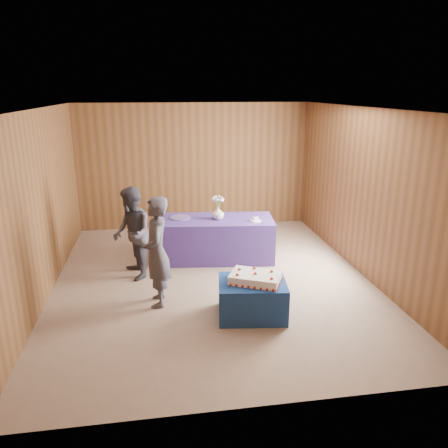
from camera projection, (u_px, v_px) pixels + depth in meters
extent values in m
plane|color=gray|center=(213.00, 280.00, 7.08)|extent=(6.00, 6.00, 0.00)
cube|color=brown|center=(194.00, 166.00, 9.51)|extent=(5.00, 0.04, 2.70)
cube|color=brown|center=(257.00, 280.00, 3.85)|extent=(5.00, 0.04, 2.70)
cube|color=brown|center=(41.00, 206.00, 6.31)|extent=(0.04, 6.00, 2.70)
cube|color=brown|center=(365.00, 193.00, 7.06)|extent=(0.04, 6.00, 2.70)
cube|color=white|center=(211.00, 108.00, 6.28)|extent=(5.00, 6.00, 0.04)
cube|color=navy|center=(252.00, 299.00, 5.91)|extent=(0.99, 0.82, 0.50)
cube|color=#4D3490|center=(217.00, 239.00, 7.90)|extent=(2.09, 1.12, 0.75)
cube|color=white|center=(255.00, 278.00, 5.81)|extent=(0.77, 0.67, 0.12)
sphere|color=#AA190D|center=(227.00, 284.00, 5.72)|extent=(0.03, 0.03, 0.03)
sphere|color=#AA190D|center=(276.00, 291.00, 5.54)|extent=(0.03, 0.03, 0.03)
sphere|color=#AA190D|center=(236.00, 272.00, 6.11)|extent=(0.03, 0.03, 0.03)
sphere|color=#AA190D|center=(282.00, 277.00, 5.94)|extent=(0.03, 0.03, 0.03)
sphere|color=#AA190D|center=(239.00, 274.00, 5.75)|extent=(0.04, 0.04, 0.04)
cone|color=#176216|center=(241.00, 275.00, 5.75)|extent=(0.02, 0.03, 0.03)
sphere|color=#AA190D|center=(270.00, 271.00, 5.83)|extent=(0.04, 0.04, 0.04)
cone|color=#176216|center=(272.00, 272.00, 5.84)|extent=(0.02, 0.03, 0.03)
sphere|color=#AA190D|center=(255.00, 272.00, 5.79)|extent=(0.04, 0.04, 0.04)
cone|color=#176216|center=(257.00, 273.00, 5.80)|extent=(0.02, 0.03, 0.03)
imported|color=silver|center=(218.00, 213.00, 7.74)|extent=(0.26, 0.26, 0.22)
cylinder|color=#34692A|center=(220.00, 203.00, 7.69)|extent=(0.01, 0.01, 0.14)
sphere|color=#C3A8DA|center=(223.00, 199.00, 7.68)|extent=(0.05, 0.05, 0.05)
cylinder|color=#34692A|center=(219.00, 203.00, 7.71)|extent=(0.01, 0.01, 0.14)
sphere|color=white|center=(221.00, 198.00, 7.72)|extent=(0.05, 0.05, 0.05)
cylinder|color=#34692A|center=(218.00, 203.00, 7.72)|extent=(0.01, 0.01, 0.14)
sphere|color=#C3A8DA|center=(219.00, 198.00, 7.75)|extent=(0.05, 0.05, 0.05)
cylinder|color=#34692A|center=(217.00, 203.00, 7.72)|extent=(0.01, 0.01, 0.14)
sphere|color=white|center=(216.00, 198.00, 7.74)|extent=(0.05, 0.05, 0.05)
cylinder|color=#34692A|center=(216.00, 203.00, 7.70)|extent=(0.01, 0.01, 0.14)
sphere|color=#C3A8DA|center=(214.00, 199.00, 7.70)|extent=(0.05, 0.05, 0.05)
cylinder|color=#34692A|center=(216.00, 203.00, 7.68)|extent=(0.01, 0.01, 0.14)
sphere|color=white|center=(213.00, 199.00, 7.65)|extent=(0.05, 0.05, 0.05)
cylinder|color=#34692A|center=(217.00, 203.00, 7.66)|extent=(0.01, 0.01, 0.14)
sphere|color=#C3A8DA|center=(214.00, 200.00, 7.61)|extent=(0.05, 0.05, 0.05)
cylinder|color=#34692A|center=(218.00, 204.00, 7.65)|extent=(0.01, 0.01, 0.14)
sphere|color=white|center=(217.00, 200.00, 7.58)|extent=(0.05, 0.05, 0.05)
cylinder|color=#34692A|center=(219.00, 204.00, 7.66)|extent=(0.01, 0.01, 0.14)
sphere|color=#C3A8DA|center=(220.00, 200.00, 7.59)|extent=(0.05, 0.05, 0.05)
cylinder|color=#34692A|center=(220.00, 203.00, 7.67)|extent=(0.01, 0.01, 0.14)
sphere|color=white|center=(222.00, 200.00, 7.63)|extent=(0.05, 0.05, 0.05)
cylinder|color=#6853A7|center=(180.00, 218.00, 7.82)|extent=(0.50, 0.50, 0.02)
cylinder|color=white|center=(256.00, 221.00, 7.66)|extent=(0.25, 0.25, 0.01)
cube|color=white|center=(256.00, 218.00, 7.65)|extent=(0.08, 0.07, 0.07)
sphere|color=#AA190D|center=(256.00, 216.00, 7.62)|extent=(0.03, 0.03, 0.03)
cube|color=silver|center=(258.00, 223.00, 7.54)|extent=(0.25, 0.10, 0.00)
imported|color=#3B3B45|center=(157.00, 252.00, 6.08)|extent=(0.38, 0.58, 1.58)
imported|color=#363641|center=(132.00, 234.00, 6.98)|extent=(0.73, 0.85, 1.50)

